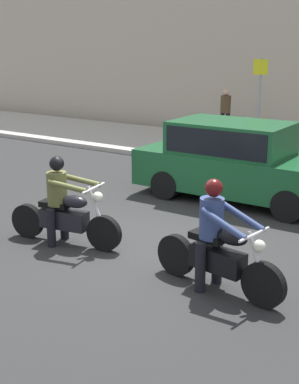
# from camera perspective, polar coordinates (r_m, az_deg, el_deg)

# --- Properties ---
(ground_plane) EXTENTS (80.00, 80.00, 0.00)m
(ground_plane) POSITION_cam_1_polar(r_m,az_deg,el_deg) (9.43, -0.87, -5.25)
(ground_plane) COLOR #282828
(sidewalk_slab) EXTENTS (40.00, 4.40, 0.14)m
(sidewalk_slab) POSITION_cam_1_polar(r_m,az_deg,el_deg) (16.38, 15.22, 3.62)
(sidewalk_slab) COLOR #A8A399
(sidewalk_slab) RESTS_ON ground_plane
(motorcycle_with_rider_olive) EXTENTS (2.15, 0.75, 1.54)m
(motorcycle_with_rider_olive) POSITION_cam_1_polar(r_m,az_deg,el_deg) (9.22, -9.19, -1.78)
(motorcycle_with_rider_olive) COLOR black
(motorcycle_with_rider_olive) RESTS_ON ground_plane
(motorcycle_with_rider_denim_blue) EXTENTS (2.12, 0.74, 1.60)m
(motorcycle_with_rider_denim_blue) POSITION_cam_1_polar(r_m,az_deg,el_deg) (7.48, 7.23, -5.77)
(motorcycle_with_rider_denim_blue) COLOR black
(motorcycle_with_rider_denim_blue) RESTS_ON ground_plane
(parked_sedan_forest_green) EXTENTS (4.50, 1.82, 1.72)m
(parked_sedan_forest_green) POSITION_cam_1_polar(r_m,az_deg,el_deg) (11.75, 9.24, 3.32)
(parked_sedan_forest_green) COLOR #164C28
(parked_sedan_forest_green) RESTS_ON ground_plane
(street_sign_post) EXTENTS (0.44, 0.08, 2.76)m
(street_sign_post) POSITION_cam_1_polar(r_m,az_deg,el_deg) (16.38, 11.64, 9.98)
(street_sign_post) COLOR gray
(street_sign_post) RESTS_ON sidewalk_slab
(pedestrian_bystander) EXTENTS (0.34, 0.34, 1.71)m
(pedestrian_bystander) POSITION_cam_1_polar(r_m,az_deg,el_deg) (18.10, 8.10, 8.59)
(pedestrian_bystander) COLOR black
(pedestrian_bystander) RESTS_ON sidewalk_slab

